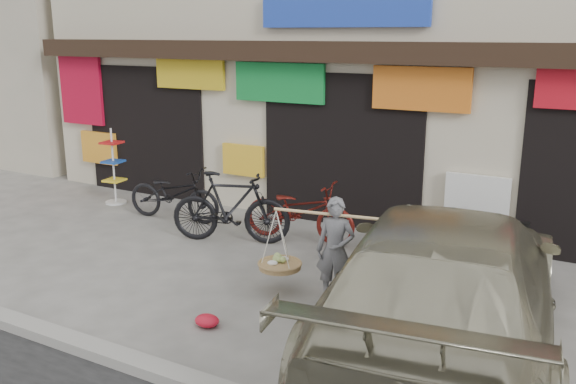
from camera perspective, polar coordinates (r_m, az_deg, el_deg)
The scene contains 11 objects.
ground at distance 8.22m, azimuth -5.45°, elevation -9.52°, with size 70.00×70.00×0.00m, color gray.
kerb at distance 6.83m, azimuth -15.30°, elevation -14.80°, with size 70.00×0.25×0.12m, color gray.
shophouse_block at distance 13.28m, azimuth 10.52°, elevation 14.81°, with size 14.00×6.32×7.00m.
neighbor_west at distance 22.13m, azimuth -25.10°, elevation 12.40°, with size 12.00×7.00×6.00m, color #B6AC96.
street_vendor at distance 7.80m, azimuth 4.44°, elevation -5.91°, with size 2.04×0.81×1.37m.
bike_0 at distance 11.39m, azimuth -10.62°, elevation -0.16°, with size 0.66×1.88×0.99m, color black.
bike_1 at distance 10.00m, azimuth -5.39°, elevation -1.45°, with size 0.56×1.98×1.19m, color black.
bike_2 at distance 10.07m, azimuth 1.09°, elevation -1.80°, with size 0.67×1.93×1.01m, color #57130F.
suv at distance 6.75m, azimuth 14.51°, elevation -8.09°, with size 3.02×5.81×1.61m.
display_rack at distance 12.75m, azimuth -15.97°, elevation 1.68°, with size 0.42×0.42×1.54m.
red_bag at distance 7.40m, azimuth -7.59°, elevation -11.85°, with size 0.31×0.25×0.14m, color red.
Camera 1 is at (4.30, -6.15, 3.36)m, focal length 38.00 mm.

